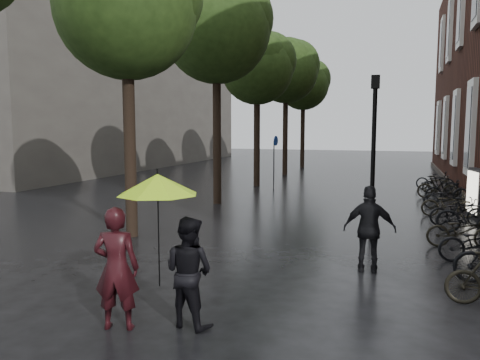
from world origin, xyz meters
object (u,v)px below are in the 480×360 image
at_px(pedestrian_walking, 370,229).
at_px(lamp_post, 374,139).
at_px(person_burgundy, 116,268).
at_px(person_black, 189,271).
at_px(parked_bicycles, 453,206).
at_px(ad_lightbox, 476,194).

bearing_deg(pedestrian_walking, lamp_post, -91.37).
distance_m(person_burgundy, person_black, 1.07).
height_order(person_burgundy, parked_bicycles, person_burgundy).
relative_size(person_black, lamp_post, 0.38).
bearing_deg(lamp_post, parked_bicycles, 49.81).
relative_size(person_black, ad_lightbox, 1.01).
distance_m(pedestrian_walking, lamp_post, 4.04).
height_order(person_black, pedestrian_walking, pedestrian_walking).
bearing_deg(person_burgundy, ad_lightbox, -136.88).
distance_m(pedestrian_walking, parked_bicycles, 6.89).
distance_m(person_black, parked_bicycles, 11.16).
distance_m(person_burgundy, lamp_post, 8.54).
bearing_deg(person_burgundy, pedestrian_walking, -146.81).
height_order(pedestrian_walking, ad_lightbox, pedestrian_walking).
relative_size(person_burgundy, pedestrian_walking, 1.02).
height_order(pedestrian_walking, lamp_post, lamp_post).
bearing_deg(person_burgundy, lamp_post, -129.87).
xyz_separation_m(person_burgundy, lamp_post, (3.26, 7.69, 1.76)).
xyz_separation_m(pedestrian_walking, ad_lightbox, (3.00, 7.02, -0.07)).
xyz_separation_m(person_burgundy, person_black, (0.97, 0.44, -0.08)).
bearing_deg(person_burgundy, parked_bicycles, -135.19).
xyz_separation_m(person_burgundy, ad_lightbox, (6.40, 11.09, -0.08)).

